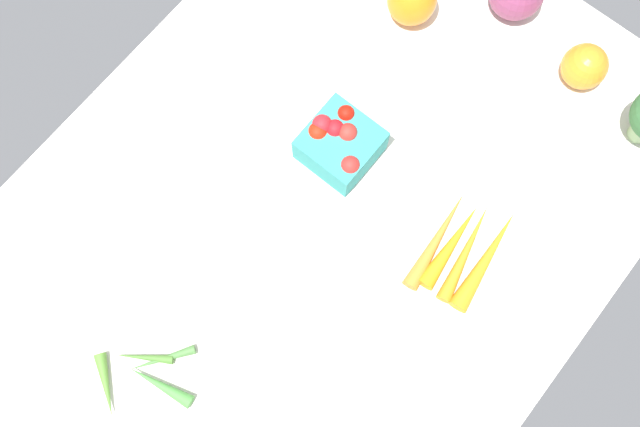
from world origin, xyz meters
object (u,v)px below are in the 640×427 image
object	(u,v)px
heirloom_tomato_orange	(584,66)
okra_pile	(143,376)
bell_pepper_orange	(412,0)
carrot_bunch	(462,250)
berry_basket	(339,143)

from	to	relation	value
heirloom_tomato_orange	okra_pile	xyz separation A→B (cm)	(-72.36, 20.30, -2.52)
bell_pepper_orange	carrot_bunch	bearing A→B (deg)	-131.64
heirloom_tomato_orange	berry_basket	distance (cm)	37.26
bell_pepper_orange	berry_basket	bearing A→B (deg)	-166.88
heirloom_tomato_orange	carrot_bunch	world-z (taller)	heirloom_tomato_orange
okra_pile	berry_basket	size ratio (longest dim) A/B	1.48
heirloom_tomato_orange	carrot_bunch	distance (cm)	32.41
carrot_bunch	heirloom_tomato_orange	bearing A→B (deg)	4.04
berry_basket	okra_pile	bearing A→B (deg)	179.64
heirloom_tomato_orange	okra_pile	distance (cm)	75.20
heirloom_tomato_orange	carrot_bunch	xyz separation A→B (cm)	(-32.26, -2.28, -2.10)
heirloom_tomato_orange	berry_basket	bearing A→B (deg)	147.47
bell_pepper_orange	okra_pile	bearing A→B (deg)	-175.31
berry_basket	carrot_bunch	bearing A→B (deg)	-92.16
bell_pepper_orange	berry_basket	world-z (taller)	bell_pepper_orange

